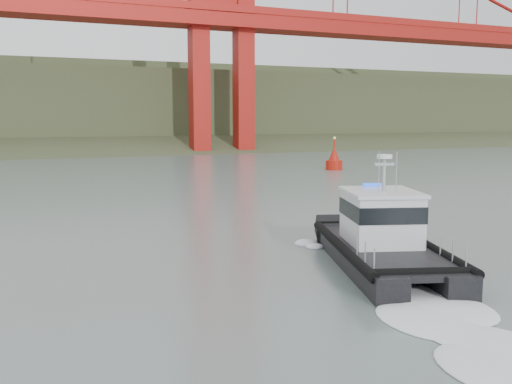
{
  "coord_description": "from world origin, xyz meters",
  "views": [
    {
      "loc": [
        -11.08,
        -17.91,
        6.1
      ],
      "look_at": [
        -0.1,
        7.96,
        2.4
      ],
      "focal_mm": 40.0,
      "sensor_mm": 36.0,
      "label": 1
    }
  ],
  "objects": [
    {
      "name": "nav_buoy",
      "position": [
        23.24,
        39.63,
        1.07
      ],
      "size": [
        1.96,
        1.96,
        4.08
      ],
      "color": "#A4170B",
      "rests_on": "ground"
    },
    {
      "name": "patrol_boat",
      "position": [
        2.66,
        1.17,
        1.19
      ],
      "size": [
        6.4,
        10.44,
        4.77
      ],
      "rotation": [
        0.0,
        0.0,
        -0.31
      ],
      "color": "black",
      "rests_on": "ground"
    },
    {
      "name": "headlands",
      "position": [
        0.0,
        125.5,
        7.05
      ],
      "size": [
        500.0,
        105.36,
        27.12
      ],
      "color": "#394527",
      "rests_on": "ground"
    },
    {
      "name": "ground",
      "position": [
        0.0,
        0.0,
        0.0
      ],
      "size": [
        400.0,
        400.0,
        0.0
      ],
      "primitive_type": "plane",
      "color": "slate",
      "rests_on": "ground"
    }
  ]
}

